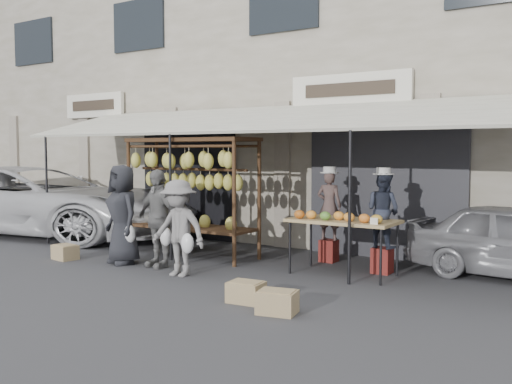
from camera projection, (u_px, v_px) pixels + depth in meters
ground_plane at (171, 278)px, 8.92m from camera, size 90.00×90.00×0.00m
shophouse at (344, 84)px, 14.10m from camera, size 24.00×6.15×7.30m
awning at (251, 120)px, 10.64m from camera, size 10.00×2.35×2.92m
banana_rack at (190, 174)px, 10.67m from camera, size 2.60×0.90×2.24m
produce_table at (342, 221)px, 9.07m from camera, size 1.70×0.90×1.04m
vendor_left at (329, 205)px, 10.20m from camera, size 0.49×0.36×1.24m
vendor_right at (383, 210)px, 9.23m from camera, size 0.71×0.63×1.23m
customer_left at (123, 214)px, 10.04m from camera, size 0.99×0.81×1.75m
customer_mid at (158, 218)px, 9.75m from camera, size 1.04×0.56×1.68m
customer_right at (179, 228)px, 9.05m from camera, size 1.01×0.60×1.54m
stool_left at (329, 251)px, 10.26m from camera, size 0.32×0.32×0.40m
stool_right at (382, 260)px, 9.29m from camera, size 0.32×0.32×0.42m
crate_near_a at (246, 292)px, 7.51m from camera, size 0.48×0.38×0.27m
crate_near_b at (277, 302)px, 6.99m from camera, size 0.53×0.44×0.28m
crate_far at (65, 252)px, 10.48m from camera, size 0.49×0.40×0.26m
van at (29, 183)px, 13.71m from camera, size 6.19×3.64×2.42m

